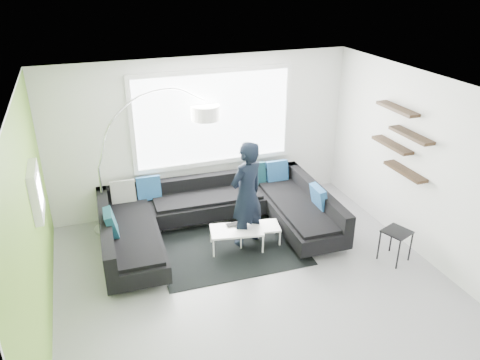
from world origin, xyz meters
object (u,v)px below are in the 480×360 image
side_table (395,246)px  laptop (236,225)px  sectional_sofa (218,219)px  arc_lamp (98,168)px  person (247,195)px  coffee_table (248,236)px

side_table → laptop: 2.50m
sectional_sofa → arc_lamp: 2.13m
arc_lamp → person: (2.15, -1.18, -0.29)m
coffee_table → sectional_sofa: bearing=147.0°
sectional_sofa → coffee_table: 0.57m
person → side_table: bearing=123.6°
coffee_table → arc_lamp: 2.68m
coffee_table → laptop: laptop is taller
arc_lamp → laptop: size_ratio=7.92×
laptop → side_table: bearing=-32.5°
arc_lamp → laptop: bearing=-35.2°
person → sectional_sofa: bearing=-61.3°
coffee_table → person: bearing=96.1°
sectional_sofa → coffee_table: sectional_sofa is taller
coffee_table → arc_lamp: size_ratio=0.45×
coffee_table → person: 0.72m
person → arc_lamp: bearing=-53.2°
sectional_sofa → side_table: bearing=-31.1°
sectional_sofa → coffee_table: bearing=-42.2°
coffee_table → side_table: 2.30m
sectional_sofa → laptop: (0.21, -0.30, 0.00)m
arc_lamp → person: arc_lamp is taller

